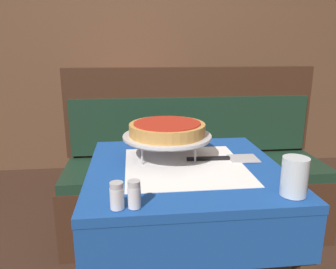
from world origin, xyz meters
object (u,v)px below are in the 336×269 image
object	(u,v)px
water_glass_near	(294,176)
deep_dish_pizza	(167,129)
condiment_caddy	(143,94)
dining_table_front	(184,194)
dining_table_rear	(138,113)
booth_bench	(195,185)
pizza_pan_stand	(167,137)
pizza_server	(227,158)
salt_shaker	(117,196)
pepper_shaker	(134,194)

from	to	relation	value
water_glass_near	deep_dish_pizza	bearing A→B (deg)	132.71
water_glass_near	condiment_caddy	size ratio (longest dim) A/B	0.75
water_glass_near	dining_table_front	bearing A→B (deg)	135.01
dining_table_rear	booth_bench	world-z (taller)	booth_bench
pizza_pan_stand	deep_dish_pizza	size ratio (longest dim) A/B	1.17
pizza_server	condiment_caddy	world-z (taller)	condiment_caddy
dining_table_rear	booth_bench	distance (m)	0.93
dining_table_front	water_glass_near	world-z (taller)	water_glass_near
pizza_pan_stand	pizza_server	bearing A→B (deg)	-9.10
dining_table_rear	water_glass_near	xyz separation A→B (m)	(0.43, -1.87, 0.17)
pizza_pan_stand	salt_shaker	size ratio (longest dim) A/B	4.53
booth_bench	pizza_server	distance (m)	0.85
pepper_shaker	condiment_caddy	size ratio (longest dim) A/B	0.50
deep_dish_pizza	pizza_server	distance (m)	0.27
deep_dish_pizza	condiment_caddy	world-z (taller)	condiment_caddy
water_glass_near	booth_bench	bearing A→B (deg)	95.07
water_glass_near	salt_shaker	bearing A→B (deg)	-177.05
dining_table_rear	water_glass_near	size ratio (longest dim) A/B	6.21
salt_shaker	water_glass_near	bearing A→B (deg)	2.95
dining_table_rear	pizza_server	world-z (taller)	pizza_server
dining_table_front	booth_bench	xyz separation A→B (m)	(0.20, 0.77, -0.32)
dining_table_front	booth_bench	bearing A→B (deg)	75.85
condiment_caddy	dining_table_front	bearing A→B (deg)	-86.53
salt_shaker	condiment_caddy	xyz separation A→B (m)	(0.14, 2.00, -0.00)
pepper_shaker	water_glass_near	bearing A→B (deg)	3.24
pizza_server	pepper_shaker	size ratio (longest dim) A/B	3.58
pizza_server	dining_table_rear	bearing A→B (deg)	101.96
pizza_pan_stand	pepper_shaker	bearing A→B (deg)	-108.72
condiment_caddy	deep_dish_pizza	bearing A→B (deg)	-88.45
pizza_pan_stand	deep_dish_pizza	xyz separation A→B (m)	(-0.00, 0.00, 0.04)
booth_bench	condiment_caddy	size ratio (longest dim) A/B	10.21
pizza_server	salt_shaker	xyz separation A→B (m)	(-0.42, -0.37, 0.03)
dining_table_front	deep_dish_pizza	xyz separation A→B (m)	(-0.06, 0.09, 0.24)
pizza_pan_stand	deep_dish_pizza	distance (m)	0.04
pizza_pan_stand	water_glass_near	distance (m)	0.51
booth_bench	pizza_pan_stand	world-z (taller)	booth_bench
deep_dish_pizza	pizza_pan_stand	bearing A→B (deg)	-45.00
deep_dish_pizza	water_glass_near	distance (m)	0.52
deep_dish_pizza	water_glass_near	xyz separation A→B (m)	(0.35, -0.38, -0.06)
pizza_server	salt_shaker	size ratio (longest dim) A/B	3.70
salt_shaker	pepper_shaker	bearing A→B (deg)	0.00
deep_dish_pizza	booth_bench	bearing A→B (deg)	69.70
pizza_server	water_glass_near	distance (m)	0.36
pizza_server	deep_dish_pizza	bearing A→B (deg)	170.90
booth_bench	salt_shaker	xyz separation A→B (m)	(-0.44, -1.09, 0.47)
booth_bench	dining_table_rear	bearing A→B (deg)	112.95
pizza_server	salt_shaker	world-z (taller)	salt_shaker
dining_table_rear	booth_bench	size ratio (longest dim) A/B	0.45
booth_bench	pizza_pan_stand	xyz separation A→B (m)	(-0.25, -0.69, 0.53)
dining_table_rear	salt_shaker	world-z (taller)	salt_shaker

